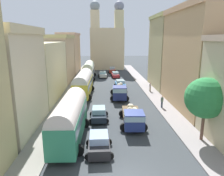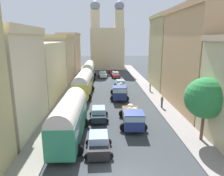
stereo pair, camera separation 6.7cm
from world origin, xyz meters
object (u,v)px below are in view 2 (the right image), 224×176
object	(u,v)px
car_1	(115,75)
car_2	(113,70)
parked_bus_1	(83,83)
cargo_truck_0	(133,117)
cargo_truck_1	(119,92)
car_5	(103,74)
car_4	(99,114)
pedestrian_0	(162,101)
car_3	(99,143)
parked_bus_0	(69,117)
car_0	(120,84)
parked_bus_2	(89,70)
pedestrian_1	(150,87)

from	to	relation	value
car_1	car_2	distance (m)	7.16
parked_bus_1	cargo_truck_0	bearing A→B (deg)	-63.56
cargo_truck_1	car_1	size ratio (longest dim) A/B	1.62
car_5	car_4	bearing A→B (deg)	-91.01
cargo_truck_0	pedestrian_0	world-z (taller)	cargo_truck_0
cargo_truck_0	car_5	bearing A→B (deg)	96.24
cargo_truck_1	car_3	bearing A→B (deg)	-100.61
car_3	car_5	size ratio (longest dim) A/B	0.94
car_4	pedestrian_0	xyz separation A→B (m)	(8.69, 3.76, 0.26)
pedestrian_0	car_2	bearing A→B (deg)	100.02
car_4	car_5	xyz separation A→B (m)	(0.49, 27.87, -0.02)
cargo_truck_1	car_1	world-z (taller)	cargo_truck_1
parked_bus_0	car_3	bearing A→B (deg)	-40.32
car_3	cargo_truck_0	bearing A→B (deg)	55.30
parked_bus_0	cargo_truck_0	world-z (taller)	parked_bus_0
car_0	parked_bus_2	bearing A→B (deg)	124.65
parked_bus_1	car_5	distance (m)	17.20
car_2	pedestrian_1	world-z (taller)	pedestrian_1
cargo_truck_0	car_2	distance (m)	36.87
parked_bus_1	cargo_truck_1	size ratio (longest dim) A/B	1.43
car_1	pedestrian_1	xyz separation A→B (m)	(5.45, -14.70, 0.30)
parked_bus_1	car_1	distance (m)	17.78
car_5	car_2	bearing A→B (deg)	68.30
parked_bus_2	pedestrian_1	xyz separation A→B (m)	(11.91, -13.31, -1.22)
parked_bus_0	car_4	distance (m)	5.89
car_4	pedestrian_0	distance (m)	9.47
parked_bus_2	car_0	distance (m)	11.98
car_2	parked_bus_1	bearing A→B (deg)	-104.24
cargo_truck_1	car_0	world-z (taller)	cargo_truck_1
car_3	pedestrian_0	world-z (taller)	pedestrian_0
parked_bus_0	car_1	xyz separation A→B (m)	(6.26, 32.60, -1.62)
car_2	cargo_truck_1	bearing A→B (deg)	-90.18
parked_bus_0	cargo_truck_0	distance (m)	7.13
parked_bus_1	car_2	xyz separation A→B (m)	(6.01, 23.67, -1.41)
parked_bus_1	parked_bus_2	distance (m)	15.13
cargo_truck_1	car_5	size ratio (longest dim) A/B	1.74
parked_bus_0	car_1	bearing A→B (deg)	79.12
parked_bus_0	pedestrian_0	size ratio (longest dim) A/B	5.13
cargo_truck_1	pedestrian_0	bearing A→B (deg)	-40.98
cargo_truck_0	car_3	world-z (taller)	cargo_truck_0
parked_bus_2	car_3	distance (m)	33.73
parked_bus_2	cargo_truck_1	size ratio (longest dim) A/B	1.32
parked_bus_0	cargo_truck_1	world-z (taller)	parked_bus_0
parked_bus_0	cargo_truck_0	size ratio (longest dim) A/B	1.34
parked_bus_0	cargo_truck_1	distance (m)	14.83
car_0	car_3	distance (m)	24.08
car_5	parked_bus_0	bearing A→B (deg)	-95.44
parked_bus_2	car_1	bearing A→B (deg)	12.12
car_0	car_2	bearing A→B (deg)	92.21
parked_bus_0	parked_bus_2	xyz separation A→B (m)	(-0.20, 31.21, -0.11)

